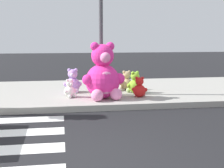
# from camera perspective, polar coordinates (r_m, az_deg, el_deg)

# --- Properties ---
(ground_plane) EXTENTS (60.00, 60.00, 0.00)m
(ground_plane) POSITION_cam_1_polar(r_m,az_deg,el_deg) (4.53, -7.71, -13.98)
(ground_plane) COLOR black
(sidewalk) EXTENTS (28.00, 4.40, 0.15)m
(sidewalk) POSITION_cam_1_polar(r_m,az_deg,el_deg) (9.53, -8.51, -1.59)
(sidewalk) COLOR #9E9B93
(sidewalk) RESTS_ON ground_plane
(sign_pole) EXTENTS (0.56, 0.11, 3.20)m
(sign_pole) POSITION_cam_1_polar(r_m,az_deg,el_deg) (8.65, -1.98, 9.28)
(sign_pole) COLOR #4C4C51
(sign_pole) RESTS_ON sidewalk
(plush_pink_large) EXTENTS (1.10, 1.00, 1.44)m
(plush_pink_large) POSITION_cam_1_polar(r_m,az_deg,el_deg) (8.12, -1.60, 1.40)
(plush_pink_large) COLOR #F22D93
(plush_pink_large) RESTS_ON sidewalk
(plush_yellow) EXTENTS (0.50, 0.52, 0.70)m
(plush_yellow) POSITION_cam_1_polar(r_m,az_deg,el_deg) (9.36, -1.19, 0.53)
(plush_yellow) COLOR yellow
(plush_yellow) RESTS_ON sidewalk
(plush_lavender) EXTENTS (0.52, 0.48, 0.68)m
(plush_lavender) POSITION_cam_1_polar(r_m,az_deg,el_deg) (9.14, -7.01, 0.22)
(plush_lavender) COLOR #B28CD8
(plush_lavender) RESTS_ON sidewalk
(plush_tan) EXTENTS (0.44, 0.40, 0.58)m
(plush_tan) POSITION_cam_1_polar(r_m,az_deg,el_deg) (9.53, 2.56, 0.36)
(plush_tan) COLOR tan
(plush_tan) RESTS_ON sidewalk
(plush_lime) EXTENTS (0.43, 0.44, 0.62)m
(plush_lime) POSITION_cam_1_polar(r_m,az_deg,el_deg) (9.01, 4.03, -0.03)
(plush_lime) COLOR #8CD133
(plush_lime) RESTS_ON sidewalk
(plush_white) EXTENTS (0.33, 0.35, 0.48)m
(plush_white) POSITION_cam_1_polar(r_m,az_deg,el_deg) (8.40, -7.50, -1.07)
(plush_white) COLOR white
(plush_white) RESTS_ON sidewalk
(plush_red) EXTENTS (0.39, 0.39, 0.54)m
(plush_red) POSITION_cam_1_polar(r_m,az_deg,el_deg) (8.42, 4.93, -0.85)
(plush_red) COLOR red
(plush_red) RESTS_ON sidewalk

